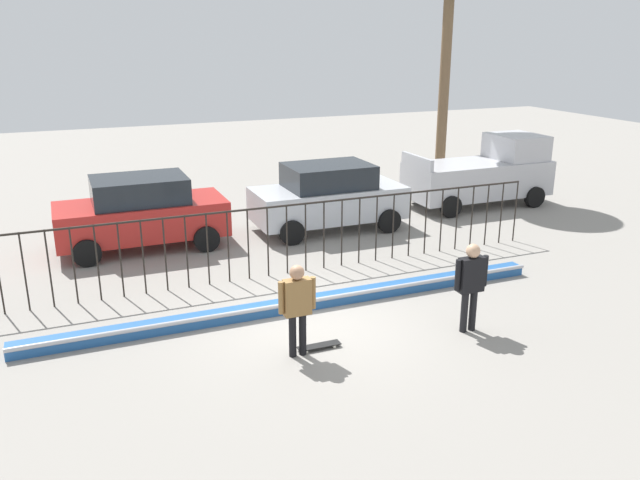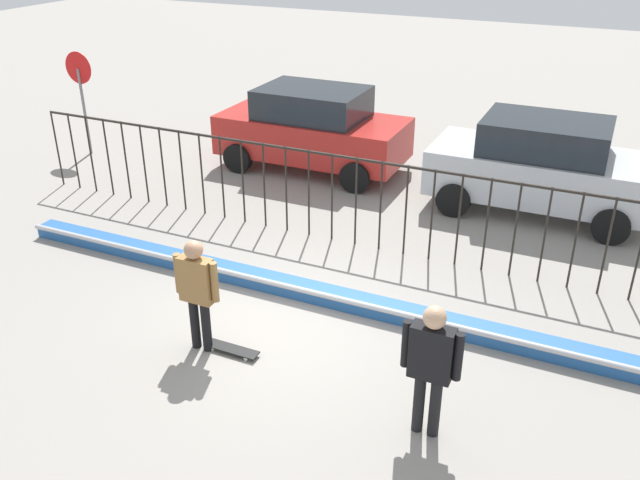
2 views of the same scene
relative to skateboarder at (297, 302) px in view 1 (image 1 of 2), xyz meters
The scene contains 9 objects.
ground_plane 1.59m from the skateboarder, 53.08° to the left, with size 60.00×60.00×0.00m, color gray.
bowl_coping_ledge 2.17m from the skateboarder, 68.22° to the left, with size 11.00×0.40×0.27m.
perimeter_fence 3.97m from the skateboarder, 79.33° to the left, with size 14.04×0.04×1.67m.
skateboarder is the anchor object (origin of this frame).
skateboard 1.05m from the skateboarder, ahead, with size 0.80×0.20×0.07m.
camera_operator 3.35m from the skateboarder, ahead, with size 0.70×0.26×1.74m.
parked_car_red 7.34m from the skateboarder, 103.04° to the left, with size 4.30×2.12×1.90m.
parked_car_silver 7.68m from the skateboarder, 62.87° to the left, with size 4.30×2.12×1.90m.
pickup_truck 11.94m from the skateboarder, 38.88° to the left, with size 4.70×2.12×2.24m.
Camera 1 is at (-4.27, -10.55, 5.42)m, focal length 36.19 mm.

